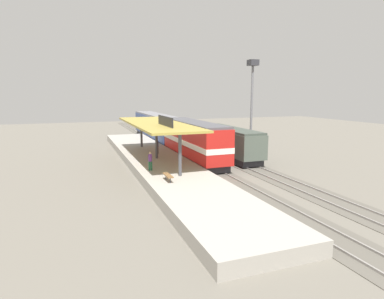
% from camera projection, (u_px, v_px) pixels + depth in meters
% --- Properties ---
extents(ground_plane, '(120.00, 120.00, 0.00)m').
position_uv_depth(ground_plane, '(213.00, 162.00, 36.87)').
color(ground_plane, '#666056').
extents(track_near, '(3.20, 110.00, 0.16)m').
position_uv_depth(track_near, '(197.00, 163.00, 36.18)').
color(track_near, '#565249').
rests_on(track_near, ground).
extents(track_far, '(3.20, 110.00, 0.16)m').
position_uv_depth(track_far, '(234.00, 160.00, 37.75)').
color(track_far, '#565249').
rests_on(track_far, ground).
extents(platform, '(6.00, 44.00, 0.90)m').
position_uv_depth(platform, '(157.00, 162.00, 34.54)').
color(platform, '#9E998E').
rests_on(platform, ground).
extents(station_canopy, '(5.20, 18.00, 4.70)m').
position_uv_depth(station_canopy, '(156.00, 124.00, 33.76)').
color(station_canopy, '#47474C').
rests_on(station_canopy, platform).
extents(platform_bench, '(0.44, 1.70, 0.50)m').
position_uv_depth(platform_bench, '(168.00, 175.00, 25.40)').
color(platform_bench, '#333338').
rests_on(platform_bench, platform).
extents(locomotive, '(2.93, 14.43, 4.44)m').
position_uv_depth(locomotive, '(194.00, 141.00, 36.76)').
color(locomotive, '#28282D').
rests_on(locomotive, track_near).
extents(passenger_carriage_single, '(2.90, 20.00, 4.24)m').
position_uv_depth(passenger_carriage_single, '(156.00, 127.00, 53.41)').
color(passenger_carriage_single, '#28282D').
rests_on(passenger_carriage_single, track_near).
extents(freight_car, '(2.80, 12.00, 3.54)m').
position_uv_depth(freight_car, '(230.00, 142.00, 38.45)').
color(freight_car, '#28282D').
rests_on(freight_car, track_far).
extents(light_mast, '(1.10, 1.10, 11.70)m').
position_uv_depth(light_mast, '(252.00, 88.00, 38.99)').
color(light_mast, slate).
rests_on(light_mast, ground).
extents(person_waiting, '(0.34, 0.34, 1.71)m').
position_uv_depth(person_waiting, '(150.00, 160.00, 28.81)').
color(person_waiting, '#23603D').
rests_on(person_waiting, platform).
extents(person_walking, '(0.34, 0.34, 1.71)m').
position_uv_depth(person_walking, '(157.00, 146.00, 36.84)').
color(person_walking, '#4C4C51').
rests_on(person_walking, platform).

